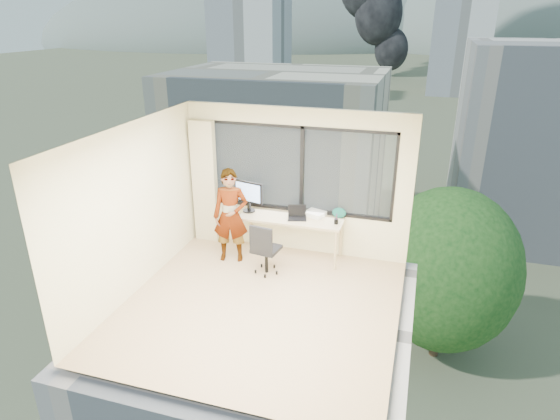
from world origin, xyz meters
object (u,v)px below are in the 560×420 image
at_px(handbag, 339,213).
at_px(monitor, 249,196).
at_px(game_console, 315,214).
at_px(desk, 291,237).
at_px(laptop, 297,214).
at_px(chair, 266,247).
at_px(person, 231,216).

bearing_deg(handbag, monitor, -175.79).
bearing_deg(monitor, game_console, 20.12).
bearing_deg(desk, laptop, -14.75).
relative_size(monitor, laptop, 1.72).
height_order(monitor, game_console, monitor).
height_order(chair, person, person).
bearing_deg(person, monitor, 56.99).
distance_m(person, handbag, 1.87).
bearing_deg(handbag, game_console, -177.11).
xyz_separation_m(desk, chair, (-0.23, -0.68, 0.09)).
bearing_deg(person, chair, -34.23).
xyz_separation_m(chair, person, (-0.73, 0.28, 0.37)).
bearing_deg(game_console, desk, -134.19).
height_order(game_console, handbag, handbag).
xyz_separation_m(person, game_console, (1.34, 0.60, -0.04)).
xyz_separation_m(desk, game_console, (0.38, 0.19, 0.41)).
distance_m(person, laptop, 1.14).
distance_m(chair, monitor, 1.09).
relative_size(monitor, game_console, 1.73).
xyz_separation_m(game_console, laptop, (-0.26, -0.22, 0.06)).
relative_size(desk, person, 1.09).
bearing_deg(desk, game_console, 26.84).
bearing_deg(handbag, laptop, -161.07).
relative_size(game_console, handbag, 1.36).
bearing_deg(chair, handbag, 49.52).
relative_size(person, game_console, 5.04).
relative_size(person, handbag, 6.85).
distance_m(desk, monitor, 1.04).
bearing_deg(monitor, handbag, 19.65).
height_order(desk, handbag, handbag).
distance_m(chair, laptop, 0.83).
height_order(desk, person, person).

